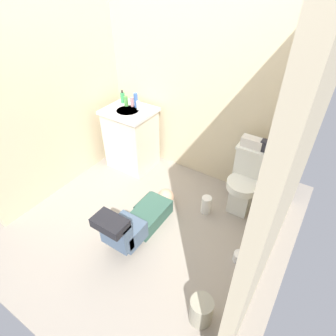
{
  "coord_description": "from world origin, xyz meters",
  "views": [
    {
      "loc": [
        1.33,
        -1.7,
        2.31
      ],
      "look_at": [
        0.01,
        0.34,
        0.45
      ],
      "focal_mm": 29.56,
      "sensor_mm": 36.0,
      "label": 1
    }
  ],
  "objects_px": {
    "bottle_pink": "(132,102)",
    "bottle_clear": "(138,105)",
    "toilet": "(246,181)",
    "toiletry_bag": "(267,146)",
    "tissue_box": "(252,142)",
    "bottle_green": "(126,101)",
    "toilet_paper_roll": "(239,257)",
    "bottle_blue": "(136,100)",
    "paper_towel_roll": "(206,205)",
    "person_plumber": "(138,220)",
    "faucet": "(136,102)",
    "trash_can": "(201,310)",
    "vanity_cabinet": "(131,138)",
    "soap_dispenser": "(123,98)"
  },
  "relations": [
    {
      "from": "person_plumber",
      "to": "bottle_pink",
      "type": "relative_size",
      "value": 9.12
    },
    {
      "from": "person_plumber",
      "to": "bottle_clear",
      "type": "relative_size",
      "value": 9.97
    },
    {
      "from": "toilet",
      "to": "toiletry_bag",
      "type": "xyz_separation_m",
      "value": [
        0.11,
        0.09,
        0.44
      ]
    },
    {
      "from": "bottle_clear",
      "to": "bottle_blue",
      "type": "bearing_deg",
      "value": 147.6
    },
    {
      "from": "faucet",
      "to": "paper_towel_roll",
      "type": "relative_size",
      "value": 0.46
    },
    {
      "from": "bottle_pink",
      "to": "person_plumber",
      "type": "bearing_deg",
      "value": -51.07
    },
    {
      "from": "toilet",
      "to": "person_plumber",
      "type": "relative_size",
      "value": 0.7
    },
    {
      "from": "toilet",
      "to": "trash_can",
      "type": "bearing_deg",
      "value": -82.14
    },
    {
      "from": "toilet",
      "to": "toilet_paper_roll",
      "type": "relative_size",
      "value": 6.82
    },
    {
      "from": "paper_towel_roll",
      "to": "toilet_paper_roll",
      "type": "height_order",
      "value": "paper_towel_roll"
    },
    {
      "from": "bottle_clear",
      "to": "paper_towel_roll",
      "type": "height_order",
      "value": "bottle_clear"
    },
    {
      "from": "vanity_cabinet",
      "to": "paper_towel_roll",
      "type": "distance_m",
      "value": 1.33
    },
    {
      "from": "person_plumber",
      "to": "tissue_box",
      "type": "relative_size",
      "value": 4.84
    },
    {
      "from": "paper_towel_roll",
      "to": "toilet_paper_roll",
      "type": "relative_size",
      "value": 1.96
    },
    {
      "from": "vanity_cabinet",
      "to": "trash_can",
      "type": "distance_m",
      "value": 2.24
    },
    {
      "from": "bottle_green",
      "to": "toilet_paper_roll",
      "type": "bearing_deg",
      "value": -21.53
    },
    {
      "from": "person_plumber",
      "to": "bottle_clear",
      "type": "bearing_deg",
      "value": 125.42
    },
    {
      "from": "toilet",
      "to": "toiletry_bag",
      "type": "bearing_deg",
      "value": 40.77
    },
    {
      "from": "bottle_green",
      "to": "bottle_clear",
      "type": "xyz_separation_m",
      "value": [
        0.19,
        -0.0,
        -0.01
      ]
    },
    {
      "from": "bottle_green",
      "to": "trash_can",
      "type": "relative_size",
      "value": 0.5
    },
    {
      "from": "toiletry_bag",
      "to": "bottle_pink",
      "type": "bearing_deg",
      "value": -179.14
    },
    {
      "from": "toilet",
      "to": "soap_dispenser",
      "type": "xyz_separation_m",
      "value": [
        -1.76,
        0.09,
        0.52
      ]
    },
    {
      "from": "bottle_pink",
      "to": "bottle_clear",
      "type": "bearing_deg",
      "value": -14.95
    },
    {
      "from": "toilet",
      "to": "vanity_cabinet",
      "type": "bearing_deg",
      "value": -178.71
    },
    {
      "from": "faucet",
      "to": "bottle_green",
      "type": "xyz_separation_m",
      "value": [
        -0.09,
        -0.07,
        0.01
      ]
    },
    {
      "from": "soap_dispenser",
      "to": "bottle_pink",
      "type": "height_order",
      "value": "soap_dispenser"
    },
    {
      "from": "person_plumber",
      "to": "toilet",
      "type": "bearing_deg",
      "value": 51.49
    },
    {
      "from": "vanity_cabinet",
      "to": "bottle_clear",
      "type": "bearing_deg",
      "value": 34.34
    },
    {
      "from": "bottle_green",
      "to": "toilet_paper_roll",
      "type": "distance_m",
      "value": 2.22
    },
    {
      "from": "paper_towel_roll",
      "to": "toilet_paper_roll",
      "type": "distance_m",
      "value": 0.68
    },
    {
      "from": "tissue_box",
      "to": "bottle_clear",
      "type": "xyz_separation_m",
      "value": [
        -1.42,
        -0.06,
        0.07
      ]
    },
    {
      "from": "vanity_cabinet",
      "to": "toiletry_bag",
      "type": "relative_size",
      "value": 6.61
    },
    {
      "from": "toilet",
      "to": "tissue_box",
      "type": "xyz_separation_m",
      "value": [
        -0.04,
        0.09,
        0.43
      ]
    },
    {
      "from": "toilet",
      "to": "person_plumber",
      "type": "xyz_separation_m",
      "value": [
        -0.76,
        -0.96,
        -0.19
      ]
    },
    {
      "from": "trash_can",
      "to": "paper_towel_roll",
      "type": "xyz_separation_m",
      "value": [
        -0.49,
        1.07,
        -0.02
      ]
    },
    {
      "from": "toilet",
      "to": "soap_dispenser",
      "type": "height_order",
      "value": "soap_dispenser"
    },
    {
      "from": "vanity_cabinet",
      "to": "tissue_box",
      "type": "distance_m",
      "value": 1.57
    },
    {
      "from": "toilet",
      "to": "paper_towel_roll",
      "type": "distance_m",
      "value": 0.51
    },
    {
      "from": "tissue_box",
      "to": "paper_towel_roll",
      "type": "bearing_deg",
      "value": -121.88
    },
    {
      "from": "toilet",
      "to": "bottle_blue",
      "type": "xyz_separation_m",
      "value": [
        -1.53,
        0.08,
        0.54
      ]
    },
    {
      "from": "bottle_green",
      "to": "paper_towel_roll",
      "type": "relative_size",
      "value": 0.58
    },
    {
      "from": "person_plumber",
      "to": "paper_towel_roll",
      "type": "relative_size",
      "value": 4.94
    },
    {
      "from": "bottle_clear",
      "to": "person_plumber",
      "type": "bearing_deg",
      "value": -54.58
    },
    {
      "from": "paper_towel_roll",
      "to": "faucet",
      "type": "bearing_deg",
      "value": 161.46
    },
    {
      "from": "bottle_pink",
      "to": "paper_towel_roll",
      "type": "distance_m",
      "value": 1.55
    },
    {
      "from": "person_plumber",
      "to": "vanity_cabinet",
      "type": "bearing_deg",
      "value": 131.04
    },
    {
      "from": "toiletry_bag",
      "to": "bottle_pink",
      "type": "xyz_separation_m",
      "value": [
        -1.69,
        -0.03,
        0.07
      ]
    },
    {
      "from": "bottle_clear",
      "to": "trash_can",
      "type": "height_order",
      "value": "bottle_clear"
    },
    {
      "from": "paper_towel_roll",
      "to": "vanity_cabinet",
      "type": "bearing_deg",
      "value": 167.34
    },
    {
      "from": "bottle_blue",
      "to": "paper_towel_roll",
      "type": "relative_size",
      "value": 0.83
    }
  ]
}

